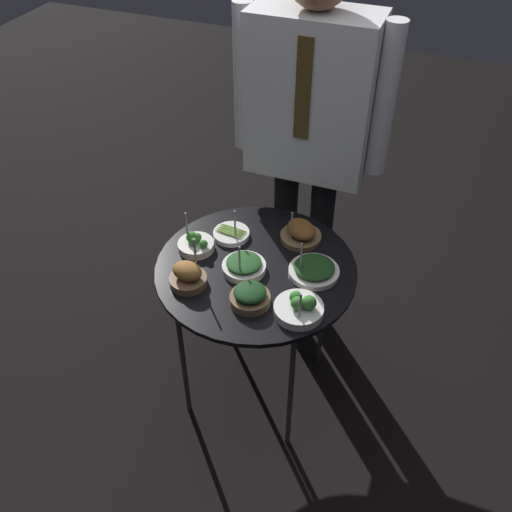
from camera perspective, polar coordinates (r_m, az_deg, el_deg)
ground_plane at (r=2.54m, az=0.00°, el=-12.64°), size 8.00×8.00×0.00m
serving_cart at (r=2.05m, az=0.00°, el=-1.98°), size 0.72×0.72×0.69m
bowl_asparagus_back_right at (r=2.15m, az=-2.48°, el=2.25°), size 0.14×0.14×0.14m
bowl_spinach_near_rim at (r=2.00m, az=-1.21°, el=-0.96°), size 0.16×0.16×0.14m
bowl_roast_far_rim at (r=2.13m, az=4.52°, el=2.35°), size 0.16×0.15×0.14m
bowl_roast_back_left at (r=1.95m, az=-6.83°, el=-1.96°), size 0.13×0.13×0.18m
bowl_broccoli_front_center at (r=1.85m, az=4.36°, el=-5.17°), size 0.16×0.16×0.13m
bowl_spinach_front_right at (r=1.88m, az=-0.60°, el=-4.06°), size 0.14×0.14×0.07m
bowl_broccoli_center at (r=2.09m, az=-6.04°, el=1.21°), size 0.13×0.13×0.15m
bowl_spinach_mid_right at (r=1.99m, az=5.82°, el=-1.35°), size 0.18×0.18×0.14m
waiter_figure at (r=2.20m, az=5.43°, el=13.80°), size 0.61×0.23×1.65m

